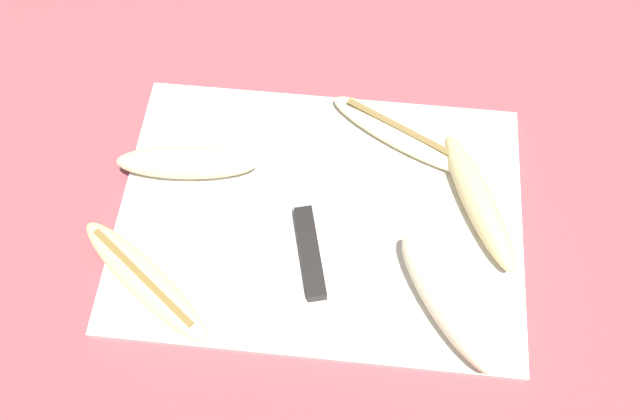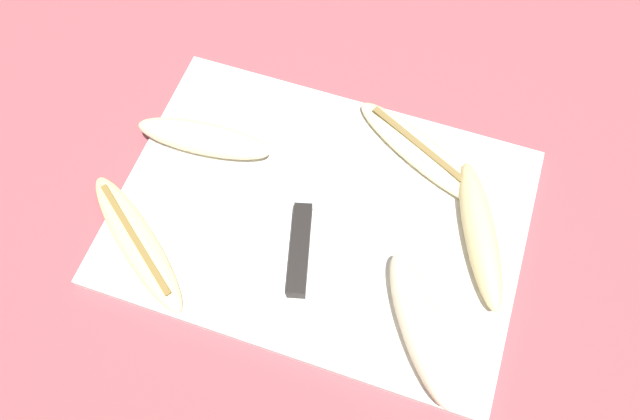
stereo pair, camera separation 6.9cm
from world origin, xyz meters
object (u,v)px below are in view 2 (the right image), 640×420
at_px(banana_soft_right, 423,153).
at_px(banana_bright_far, 421,328).
at_px(knife, 302,230).
at_px(banana_spotted_left, 480,233).
at_px(banana_cream_curved, 204,138).
at_px(banana_golden_short, 137,242).

distance_m(banana_soft_right, banana_bright_far, 0.21).
relative_size(knife, banana_soft_right, 1.26).
bearing_deg(banana_spotted_left, banana_soft_right, 135.60).
bearing_deg(banana_cream_curved, knife, -25.50).
relative_size(banana_soft_right, banana_spotted_left, 1.10).
height_order(knife, banana_soft_right, banana_soft_right).
bearing_deg(knife, banana_golden_short, -171.24).
distance_m(knife, banana_golden_short, 0.18).
bearing_deg(banana_soft_right, banana_spotted_left, -44.40).
bearing_deg(knife, banana_spotted_left, 1.43).
height_order(banana_soft_right, banana_bright_far, banana_bright_far).
xyz_separation_m(knife, banana_soft_right, (0.10, 0.14, 0.00)).
relative_size(banana_soft_right, banana_golden_short, 1.10).
distance_m(banana_bright_far, banana_golden_short, 0.32).
bearing_deg(knife, banana_soft_right, 38.47).
height_order(banana_cream_curved, banana_spotted_left, banana_cream_curved).
height_order(banana_bright_far, banana_cream_curved, banana_bright_far).
xyz_separation_m(banana_soft_right, banana_spotted_left, (0.08, -0.08, 0.01)).
xyz_separation_m(banana_soft_right, banana_cream_curved, (-0.25, -0.07, 0.01)).
xyz_separation_m(knife, banana_spotted_left, (0.19, 0.05, 0.01)).
height_order(banana_cream_curved, banana_golden_short, banana_cream_curved).
bearing_deg(banana_golden_short, banana_soft_right, 38.17).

